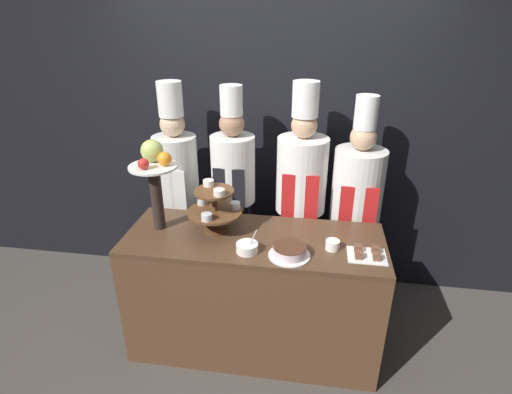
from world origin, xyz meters
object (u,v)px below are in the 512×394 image
cake_square_tray (367,254)px  chef_center_right (301,193)px  tiered_stand (215,206)px  fruit_pedestal (155,170)px  cake_round (289,251)px  chef_center_left (234,189)px  chef_right (356,203)px  cup_white (333,245)px  serving_bowl_near (247,248)px  chef_left (178,185)px

cake_square_tray → chef_center_right: bearing=122.5°
tiered_stand → cake_square_tray: bearing=-9.9°
fruit_pedestal → chef_center_right: size_ratio=0.33×
tiered_stand → fruit_pedestal: size_ratio=0.61×
cake_round → chef_center_left: (-0.50, 0.76, 0.05)m
chef_right → fruit_pedestal: bearing=-159.4°
fruit_pedestal → cup_white: (1.18, -0.13, -0.38)m
chef_right → cup_white: bearing=-106.3°
cake_square_tray → tiered_stand: bearing=170.1°
cake_round → serving_bowl_near: 0.26m
tiered_stand → chef_center_left: (0.02, 0.52, -0.10)m
fruit_pedestal → chef_left: 0.61m
cake_square_tray → cup_white: bearing=166.5°
tiered_stand → chef_right: chef_right is taller
chef_center_right → chef_right: bearing=-0.0°
serving_bowl_near → chef_left: size_ratio=0.09×
chef_center_right → chef_right: 0.43m
fruit_pedestal → chef_left: (-0.05, 0.52, -0.33)m
cake_round → chef_right: (0.45, 0.76, -0.01)m
fruit_pedestal → chef_left: size_ratio=0.33×
cake_square_tray → chef_center_left: (-0.97, 0.69, 0.07)m
tiered_stand → chef_left: chef_left is taller
tiered_stand → chef_center_right: bearing=43.3°
fruit_pedestal → chef_center_left: chef_center_left is taller
chef_left → chef_center_left: bearing=0.0°
tiered_stand → cake_round: 0.60m
fruit_pedestal → serving_bowl_near: bearing=-20.0°
fruit_pedestal → cake_square_tray: fruit_pedestal is taller
fruit_pedestal → chef_right: chef_right is taller
chef_center_left → cake_round: bearing=-56.5°
fruit_pedestal → chef_center_left: bearing=51.2°
tiered_stand → chef_right: (0.97, 0.52, -0.15)m
cake_square_tray → serving_bowl_near: size_ratio=1.46×
cup_white → cake_square_tray: cup_white is taller
cake_round → chef_left: size_ratio=0.14×
chef_center_left → chef_left: bearing=-180.0°
chef_center_right → chef_center_left: bearing=180.0°
cake_round → chef_right: 0.89m
chef_left → tiered_stand: bearing=-49.7°
chef_right → chef_center_left: bearing=180.0°
tiered_stand → fruit_pedestal: bearing=179.5°
cup_white → cake_square_tray: size_ratio=0.38×
cake_round → serving_bowl_near: serving_bowl_near is taller
serving_bowl_near → cake_round: bearing=-1.8°
fruit_pedestal → cake_round: bearing=-15.0°
fruit_pedestal → serving_bowl_near: (0.66, -0.24, -0.38)m
cake_round → cake_square_tray: size_ratio=1.10×
fruit_pedestal → cake_round: 1.02m
cake_square_tray → chef_center_right: chef_center_right is taller
fruit_pedestal → chef_right: bearing=20.6°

